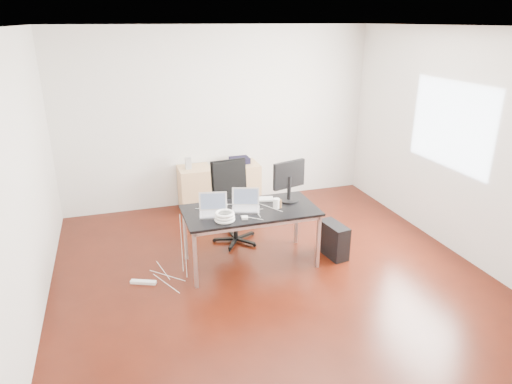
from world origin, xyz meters
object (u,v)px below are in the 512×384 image
object	(u,v)px
office_chair	(233,198)
filing_cabinet_left	(196,189)
filing_cabinet_right	(242,184)
pc_tower	(333,240)
desk	(250,213)

from	to	relation	value
office_chair	filing_cabinet_left	size ratio (longest dim) A/B	1.54
filing_cabinet_right	pc_tower	distance (m)	2.14
office_chair	filing_cabinet_right	world-z (taller)	office_chair
desk	filing_cabinet_left	world-z (taller)	desk
filing_cabinet_right	pc_tower	xyz separation A→B (m)	(0.63, -2.05, -0.13)
filing_cabinet_right	pc_tower	world-z (taller)	filing_cabinet_right
desk	office_chair	size ratio (longest dim) A/B	1.48
desk	pc_tower	world-z (taller)	desk
office_chair	filing_cabinet_left	bearing A→B (deg)	99.18
desk	pc_tower	xyz separation A→B (m)	(1.07, -0.13, -0.46)
desk	filing_cabinet_right	world-z (taller)	desk
office_chair	desk	bearing A→B (deg)	-92.93
filing_cabinet_left	filing_cabinet_right	size ratio (longest dim) A/B	1.00
desk	pc_tower	distance (m)	1.17
desk	office_chair	distance (m)	0.72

